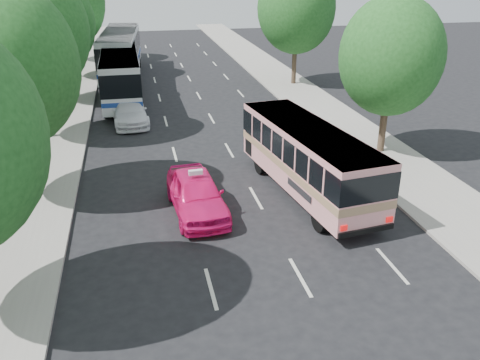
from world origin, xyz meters
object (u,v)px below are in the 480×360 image
object	(u,v)px
pink_bus	(308,154)
tour_coach_rear	(120,50)
tour_coach_front	(121,72)
pink_taxi	(196,194)
white_pickup	(129,112)

from	to	relation	value
pink_bus	tour_coach_rear	world-z (taller)	tour_coach_rear
pink_bus	tour_coach_rear	size ratio (longest dim) A/B	0.74
tour_coach_front	tour_coach_rear	size ratio (longest dim) A/B	0.90
pink_bus	pink_taxi	distance (m)	5.03
pink_bus	white_pickup	size ratio (longest dim) A/B	1.90
pink_bus	tour_coach_front	bearing A→B (deg)	105.94
pink_taxi	white_pickup	distance (m)	13.12
pink_taxi	tour_coach_front	world-z (taller)	tour_coach_front
tour_coach_rear	tour_coach_front	bearing A→B (deg)	-85.97
pink_taxi	white_pickup	world-z (taller)	pink_taxi
pink_bus	white_pickup	xyz separation A→B (m)	(-7.31, 12.10, -1.12)
white_pickup	tour_coach_front	xyz separation A→B (m)	(-0.42, 5.44, 1.34)
white_pickup	tour_coach_front	size ratio (longest dim) A/B	0.44
pink_bus	tour_coach_rear	bearing A→B (deg)	98.80
pink_taxi	white_pickup	bearing A→B (deg)	96.88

